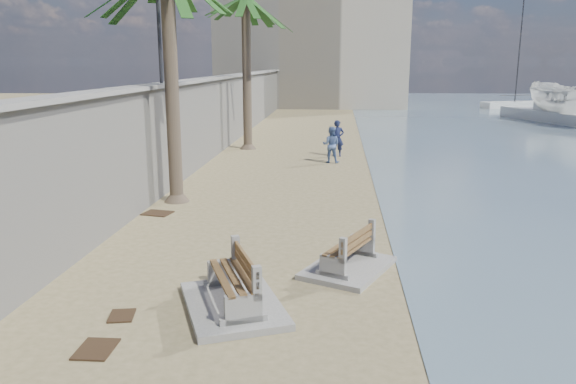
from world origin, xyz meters
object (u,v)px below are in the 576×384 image
object	(u,v)px
yacht_far	(550,116)
sailboat_west	(515,104)
person_a	(337,136)
bench_near	(233,286)
palm_back	(246,0)
bench_far	(349,253)
person_b	(331,143)

from	to	relation	value
yacht_far	sailboat_west	size ratio (longest dim) A/B	0.86
person_a	sailboat_west	xyz separation A→B (m)	(16.84, 29.88, -0.62)
bench_near	palm_back	size ratio (longest dim) A/B	0.34
bench_far	yacht_far	xyz separation A→B (m)	(15.43, 32.20, -0.03)
palm_back	person_b	size ratio (longest dim) A/B	4.71
yacht_far	sailboat_west	bearing A→B (deg)	-23.34
bench_far	bench_near	bearing A→B (deg)	-135.04
person_a	sailboat_west	world-z (taller)	sailboat_west
bench_far	palm_back	distance (m)	18.63
bench_near	yacht_far	size ratio (longest dim) A/B	0.31
person_a	person_b	size ratio (longest dim) A/B	1.11
palm_back	yacht_far	xyz separation A→B (m)	(20.22, 15.53, -6.84)
person_a	sailboat_west	size ratio (longest dim) A/B	0.19
sailboat_west	bench_far	bearing A→B (deg)	-110.35
bench_far	person_a	world-z (taller)	person_a
person_b	yacht_far	world-z (taller)	person_b
bench_near	person_b	bearing A→B (deg)	84.24
bench_near	sailboat_west	xyz separation A→B (m)	(18.62, 46.70, -0.08)
person_b	sailboat_west	size ratio (longest dim) A/B	0.17
palm_back	person_b	world-z (taller)	palm_back
palm_back	person_a	bearing A→B (deg)	-23.01
person_a	person_b	xyz separation A→B (m)	(-0.27, -1.73, -0.09)
bench_near	person_b	size ratio (longest dim) A/B	1.59
person_a	palm_back	bearing A→B (deg)	154.85
palm_back	yacht_far	size ratio (longest dim) A/B	0.92
person_b	sailboat_west	xyz separation A→B (m)	(17.10, 31.61, -0.52)
bench_far	yacht_far	distance (m)	35.70
bench_near	yacht_far	xyz separation A→B (m)	(17.51, 34.27, -0.08)
yacht_far	sailboat_west	xyz separation A→B (m)	(1.12, 12.43, -0.00)
bench_near	palm_back	xyz separation A→B (m)	(-2.72, 18.74, 6.76)
bench_far	person_a	bearing A→B (deg)	91.11
bench_far	palm_back	bearing A→B (deg)	106.04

